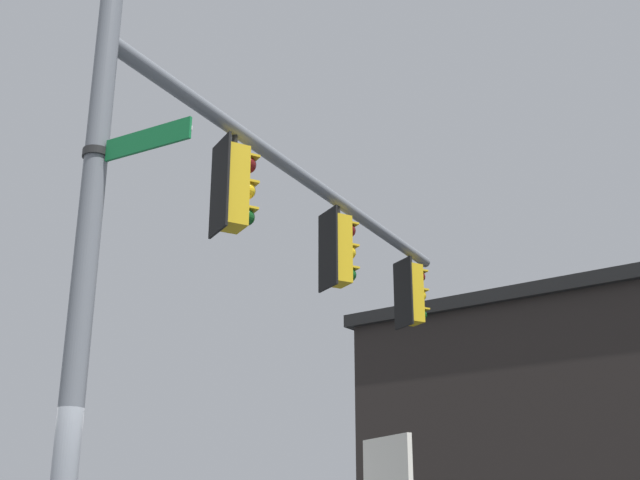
{
  "coord_description": "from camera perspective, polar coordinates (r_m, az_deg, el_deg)",
  "views": [
    {
      "loc": [
        7.56,
        -1.65,
        1.42
      ],
      "look_at": [
        -2.35,
        3.79,
        5.46
      ],
      "focal_mm": 46.94,
      "sensor_mm": 36.0,
      "label": 1
    }
  ],
  "objects": [
    {
      "name": "signal_pole",
      "position": [
        7.99,
        -15.97,
        -4.37
      ],
      "size": [
        0.23,
        0.23,
        6.85
      ],
      "primitive_type": "cylinder",
      "color": "slate",
      "rests_on": "ground"
    },
    {
      "name": "tree_by_storefront",
      "position": [
        22.54,
        12.5,
        -11.64
      ],
      "size": [
        4.36,
        4.36,
        6.59
      ],
      "color": "#4C3823",
      "rests_on": "ground"
    },
    {
      "name": "mast_arm",
      "position": [
        12.11,
        -0.54,
        3.89
      ],
      "size": [
        4.61,
        7.29,
        0.19
      ],
      "primitive_type": "cylinder",
      "rotation": [
        0.0,
        1.57,
        2.12
      ],
      "color": "slate"
    },
    {
      "name": "traffic_light_nearest_pole",
      "position": [
        10.3,
        -5.86,
        3.57
      ],
      "size": [
        0.54,
        0.49,
        1.31
      ],
      "color": "black"
    },
    {
      "name": "street_name_sign",
      "position": [
        8.28,
        -13.23,
        6.24
      ],
      "size": [
        1.13,
        0.76,
        0.22
      ],
      "color": "#147238"
    },
    {
      "name": "traffic_light_mid_inner",
      "position": [
        12.46,
        1.31,
        -0.71
      ],
      "size": [
        0.54,
        0.49,
        1.31
      ],
      "color": "black"
    },
    {
      "name": "traffic_light_mid_outer",
      "position": [
        14.8,
        6.3,
        -3.69
      ],
      "size": [
        0.54,
        0.49,
        1.31
      ],
      "color": "black"
    },
    {
      "name": "storefront_building",
      "position": [
        21.47,
        19.95,
        -13.53
      ],
      "size": [
        12.71,
        12.02,
        6.56
      ],
      "color": "#282321",
      "rests_on": "ground"
    }
  ]
}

